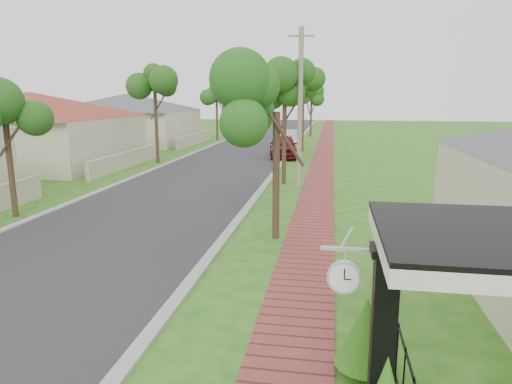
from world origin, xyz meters
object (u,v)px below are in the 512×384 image
Objects in this scene: porch_post at (382,351)px; parked_car_white at (291,140)px; near_tree at (277,110)px; utility_pole at (300,108)px; parked_car_red at (283,146)px; station_clock at (345,275)px.

porch_post is 33.06m from parked_car_white.
near_tree reaches higher than porch_post.
parked_car_red is at bearing 99.98° from utility_pole.
near_tree is 8.29m from utility_pole.
utility_pole is (-2.25, 16.29, 2.64)m from porch_post.
station_clock is at bearing 141.10° from porch_post.
utility_pole is at bearing 89.31° from near_tree.
utility_pole is at bearing -84.42° from parked_car_white.
porch_post is 16.65m from utility_pole.
utility_pole is at bearing -88.68° from parked_car_red.
porch_post is at bearing -38.90° from station_clock.
parked_car_white is at bearing 96.44° from station_clock.
parked_car_red is 0.64× the size of utility_pole.
utility_pole is (1.90, -16.50, 2.99)m from parked_car_white.
parked_car_white is at bearing 97.21° from porch_post.
parked_car_white is 0.94× the size of near_tree.
near_tree is (1.80, -19.09, 3.11)m from parked_car_red.
porch_post is 3.27× the size of station_clock.
porch_post is 1.05m from station_clock.
porch_post reaches higher than station_clock.
utility_pole is 16.09m from station_clock.
parked_car_white is 25.06m from near_tree.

